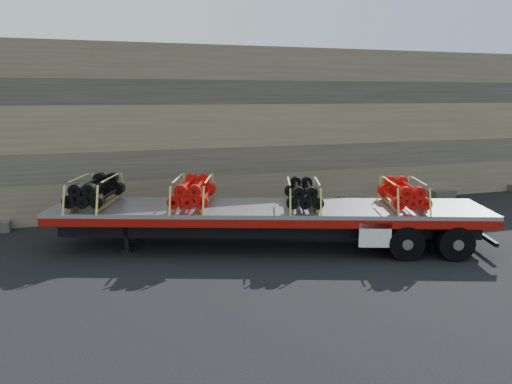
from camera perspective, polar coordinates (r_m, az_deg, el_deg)
ground at (r=16.71m, az=-2.39°, el=-6.33°), size 120.00×120.00×0.00m
rock_wall at (r=22.33m, az=-7.13°, el=7.12°), size 44.00×3.00×7.00m
trailer at (r=16.52m, az=1.36°, el=-3.99°), size 14.16×7.34×1.41m
bundle_front at (r=17.23m, az=-17.86°, el=0.01°), size 2.02×2.77×0.88m
bundle_midfront at (r=16.45m, az=-7.18°, el=-0.06°), size 2.00×2.74×0.88m
bundle_midrear at (r=16.31m, az=5.39°, el=-0.25°), size 1.83×2.50×0.80m
bundle_rear at (r=16.85m, az=16.46°, el=-0.25°), size 1.89×2.59×0.83m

